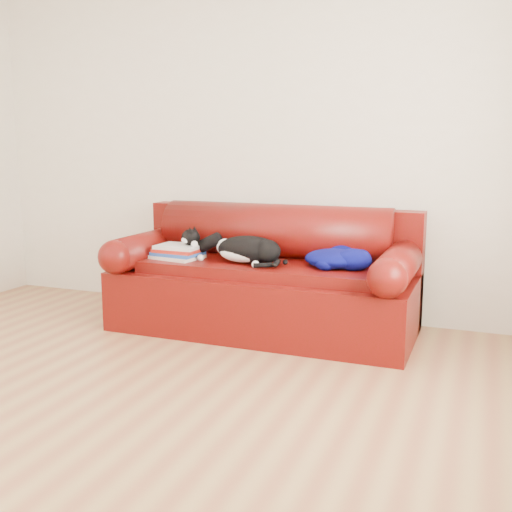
{
  "coord_description": "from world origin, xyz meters",
  "views": [
    {
      "loc": [
        1.81,
        -2.36,
        1.28
      ],
      "look_at": [
        0.35,
        1.35,
        0.56
      ],
      "focal_mm": 42.0,
      "sensor_mm": 36.0,
      "label": 1
    }
  ],
  "objects_px": {
    "sofa_base": "(263,297)",
    "cat": "(247,250)",
    "book_stack": "(178,252)",
    "blanket": "(336,258)"
  },
  "relations": [
    {
      "from": "sofa_base",
      "to": "blanket",
      "type": "relative_size",
      "value": 4.29
    },
    {
      "from": "book_stack",
      "to": "blanket",
      "type": "xyz_separation_m",
      "value": [
        1.13,
        0.11,
        0.01
      ]
    },
    {
      "from": "sofa_base",
      "to": "blanket",
      "type": "bearing_deg",
      "value": -2.23
    },
    {
      "from": "book_stack",
      "to": "cat",
      "type": "bearing_deg",
      "value": 1.86
    },
    {
      "from": "sofa_base",
      "to": "cat",
      "type": "relative_size",
      "value": 3.32
    },
    {
      "from": "cat",
      "to": "book_stack",
      "type": "bearing_deg",
      "value": -164.96
    },
    {
      "from": "sofa_base",
      "to": "blanket",
      "type": "height_order",
      "value": "blanket"
    },
    {
      "from": "sofa_base",
      "to": "cat",
      "type": "xyz_separation_m",
      "value": [
        -0.08,
        -0.11,
        0.35
      ]
    },
    {
      "from": "book_stack",
      "to": "blanket",
      "type": "relative_size",
      "value": 0.76
    },
    {
      "from": "cat",
      "to": "blanket",
      "type": "relative_size",
      "value": 1.29
    }
  ]
}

